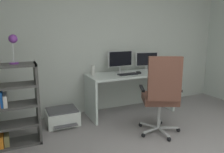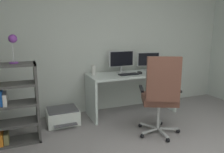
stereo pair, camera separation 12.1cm
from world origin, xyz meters
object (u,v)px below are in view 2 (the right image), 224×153
object	(u,v)px
monitor_secondary	(148,60)
computer_mouse	(140,73)
keyboard	(129,74)
office_chair	(161,93)
desktop_speaker	(93,70)
monitor_main	(121,60)
printer	(63,116)
desk	(132,84)
desk_lamp	(13,42)

from	to	relation	value
monitor_secondary	computer_mouse	size ratio (longest dim) A/B	4.31
keyboard	office_chair	size ratio (longest dim) A/B	0.29
desktop_speaker	keyboard	bearing A→B (deg)	-20.53
monitor_main	monitor_secondary	xyz separation A→B (m)	(0.56, 0.00, -0.04)
computer_mouse	printer	size ratio (longest dim) A/B	0.20
office_chair	desk	bearing A→B (deg)	86.62
computer_mouse	desk_lamp	world-z (taller)	desk_lamp
desktop_speaker	office_chair	distance (m)	1.26
desk	desktop_speaker	world-z (taller)	desktop_speaker
computer_mouse	desk_lamp	distance (m)	2.09
desk_lamp	monitor_secondary	bearing A→B (deg)	13.68
desk	computer_mouse	world-z (taller)	computer_mouse
desk	monitor_secondary	bearing A→B (deg)	20.36
desktop_speaker	office_chair	bearing A→B (deg)	-60.45
keyboard	desktop_speaker	size ratio (longest dim) A/B	2.00
computer_mouse	desktop_speaker	world-z (taller)	desktop_speaker
desk	monitor_secondary	size ratio (longest dim) A/B	3.62
office_chair	printer	world-z (taller)	office_chair
desktop_speaker	monitor_secondary	bearing A→B (deg)	2.48
monitor_secondary	office_chair	bearing A→B (deg)	-113.07
desk	computer_mouse	size ratio (longest dim) A/B	15.59
monitor_secondary	printer	size ratio (longest dim) A/B	0.85
desk	keyboard	bearing A→B (deg)	-139.39
monitor_secondary	desk_lamp	world-z (taller)	desk_lamp
keyboard	office_chair	bearing A→B (deg)	-86.76
keyboard	desktop_speaker	distance (m)	0.60
office_chair	desk_lamp	size ratio (longest dim) A/B	3.21
desk	office_chair	xyz separation A→B (m)	(-0.06, -0.98, 0.09)
desk	office_chair	bearing A→B (deg)	-93.38
monitor_main	printer	size ratio (longest dim) A/B	0.94
keyboard	office_chair	xyz separation A→B (m)	(0.06, -0.88, -0.11)
keyboard	desk_lamp	size ratio (longest dim) A/B	0.94
office_chair	desk_lamp	bearing A→B (deg)	162.45
monitor_main	computer_mouse	world-z (taller)	monitor_main
keyboard	printer	bearing A→B (deg)	174.84
monitor_secondary	keyboard	distance (m)	0.63
monitor_main	desktop_speaker	distance (m)	0.56
desk	monitor_secondary	world-z (taller)	monitor_secondary
monitor_secondary	desktop_speaker	size ratio (longest dim) A/B	2.53
computer_mouse	desk	bearing A→B (deg)	151.43
monitor_main	printer	world-z (taller)	monitor_main
monitor_main	office_chair	bearing A→B (deg)	-86.15
monitor_main	desktop_speaker	bearing A→B (deg)	-174.97
monitor_main	office_chair	size ratio (longest dim) A/B	0.41
monitor_main	desk_lamp	xyz separation A→B (m)	(-1.74, -0.56, 0.37)
computer_mouse	office_chair	distance (m)	0.91
keyboard	computer_mouse	world-z (taller)	computer_mouse
monitor_secondary	desk_lamp	size ratio (longest dim) A/B	1.19
monitor_main	monitor_secondary	size ratio (longest dim) A/B	1.11
keyboard	desk	bearing A→B (deg)	40.09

